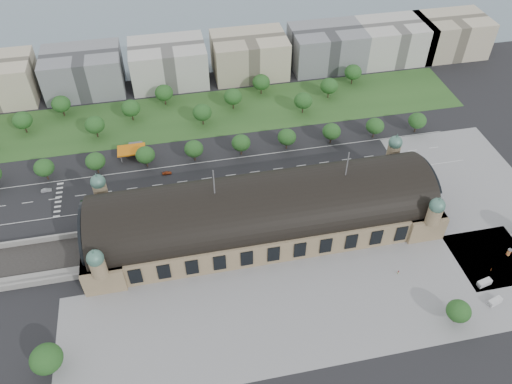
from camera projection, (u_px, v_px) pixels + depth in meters
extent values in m
plane|color=black|center=(263.00, 229.00, 220.04)|extent=(900.00, 900.00, 0.00)
cube|color=#957E5D|center=(263.00, 219.00, 215.91)|extent=(150.00, 40.00, 12.00)
cube|color=#957E5D|center=(105.00, 243.00, 206.14)|extent=(16.00, 43.00, 12.00)
cube|color=#957E5D|center=(407.00, 198.00, 225.69)|extent=(16.00, 43.00, 12.00)
cylinder|color=black|center=(263.00, 210.00, 211.78)|extent=(144.00, 37.60, 37.60)
cylinder|color=black|center=(85.00, 232.00, 199.76)|extent=(1.20, 32.00, 32.00)
cylinder|color=black|center=(424.00, 183.00, 221.06)|extent=(1.20, 32.00, 32.00)
cylinder|color=#957E5D|center=(101.00, 191.00, 214.18)|extent=(6.00, 6.00, 8.00)
sphere|color=#487464|center=(98.00, 182.00, 210.39)|extent=(6.40, 6.40, 6.40)
cone|color=#487464|center=(96.00, 175.00, 207.64)|extent=(1.00, 1.00, 2.50)
cylinder|color=#957E5D|center=(393.00, 152.00, 233.73)|extent=(6.00, 6.00, 8.00)
sphere|color=#487464|center=(396.00, 143.00, 229.94)|extent=(6.40, 6.40, 6.40)
cone|color=#487464|center=(397.00, 136.00, 227.19)|extent=(1.00, 1.00, 2.50)
cylinder|color=#957E5D|center=(98.00, 268.00, 184.33)|extent=(6.00, 6.00, 8.00)
sphere|color=#487464|center=(95.00, 258.00, 180.55)|extent=(6.40, 6.40, 6.40)
cone|color=#487464|center=(93.00, 251.00, 177.79)|extent=(1.00, 1.00, 2.50)
cylinder|color=#957E5D|center=(434.00, 215.00, 203.88)|extent=(6.00, 6.00, 8.00)
sphere|color=#487464|center=(437.00, 206.00, 200.10)|extent=(6.40, 6.40, 6.40)
cone|color=#487464|center=(440.00, 199.00, 197.34)|extent=(1.00, 1.00, 2.50)
cylinder|color=#59595B|center=(214.00, 182.00, 195.44)|extent=(0.50, 0.50, 12.00)
cylinder|color=#59595B|center=(347.00, 164.00, 203.47)|extent=(0.50, 0.50, 12.00)
cube|color=black|center=(0.00, 269.00, 203.96)|extent=(70.00, 22.00, 0.30)
cube|color=gray|center=(4.00, 245.00, 211.13)|extent=(70.00, 1.00, 3.00)
cube|color=gray|center=(313.00, 308.00, 190.24)|extent=(190.00, 48.00, 0.12)
cube|color=gray|center=(476.00, 196.00, 235.07)|extent=(56.00, 100.00, 0.12)
cube|color=black|center=(207.00, 178.00, 244.13)|extent=(260.00, 26.00, 0.10)
cube|color=#295020|center=(203.00, 114.00, 283.94)|extent=(300.00, 45.00, 0.10)
cube|color=#CE6A0C|center=(131.00, 150.00, 252.84)|extent=(14.00, 9.00, 0.70)
cube|color=#59595B|center=(136.00, 147.00, 259.53)|extent=(7.00, 5.00, 3.20)
cylinder|color=#59595B|center=(121.00, 151.00, 256.03)|extent=(0.50, 0.50, 4.40)
cylinder|color=#59595B|center=(143.00, 149.00, 257.64)|extent=(0.50, 0.50, 4.40)
cylinder|color=#59595B|center=(121.00, 159.00, 251.48)|extent=(0.50, 0.50, 4.40)
cylinder|color=#59595B|center=(143.00, 156.00, 253.09)|extent=(0.50, 0.50, 4.40)
cube|color=gray|center=(84.00, 72.00, 294.61)|extent=(45.00, 32.00, 24.00)
cube|color=#B6B3AC|center=(168.00, 63.00, 301.91)|extent=(45.00, 32.00, 24.00)
cube|color=#C0B497|center=(249.00, 55.00, 309.20)|extent=(45.00, 32.00, 24.00)
cube|color=gray|center=(327.00, 47.00, 316.50)|extent=(45.00, 32.00, 24.00)
cube|color=#B6B3AC|center=(393.00, 41.00, 323.06)|extent=(45.00, 32.00, 24.00)
cube|color=#C0B497|center=(450.00, 35.00, 328.90)|extent=(45.00, 32.00, 24.00)
cylinder|color=#2D2116|center=(47.00, 176.00, 242.21)|extent=(0.70, 0.70, 4.32)
ellipsoid|color=#174117|center=(44.00, 168.00, 238.58)|extent=(9.60, 9.60, 8.16)
cylinder|color=#2D2116|center=(98.00, 169.00, 245.71)|extent=(0.70, 0.70, 4.32)
ellipsoid|color=#174117|center=(95.00, 161.00, 242.08)|extent=(9.60, 9.60, 8.16)
cylinder|color=#2D2116|center=(147.00, 163.00, 249.21)|extent=(0.70, 0.70, 4.32)
ellipsoid|color=#174117|center=(145.00, 155.00, 245.58)|extent=(9.60, 9.60, 8.16)
cylinder|color=#2D2116|center=(195.00, 157.00, 252.71)|extent=(0.70, 0.70, 4.32)
ellipsoid|color=#174117|center=(194.00, 149.00, 249.08)|extent=(9.60, 9.60, 8.16)
cylinder|color=#2D2116|center=(241.00, 151.00, 256.22)|extent=(0.70, 0.70, 4.32)
ellipsoid|color=#174117|center=(241.00, 143.00, 252.58)|extent=(9.60, 9.60, 8.16)
cylinder|color=#2D2116|center=(286.00, 145.00, 259.72)|extent=(0.70, 0.70, 4.32)
ellipsoid|color=#174117|center=(287.00, 137.00, 256.08)|extent=(9.60, 9.60, 8.16)
cylinder|color=#2D2116|center=(331.00, 140.00, 263.22)|extent=(0.70, 0.70, 4.32)
ellipsoid|color=#174117|center=(332.00, 131.00, 259.58)|extent=(9.60, 9.60, 8.16)
cylinder|color=#2D2116|center=(373.00, 134.00, 266.72)|extent=(0.70, 0.70, 4.32)
ellipsoid|color=#174117|center=(375.00, 126.00, 263.09)|extent=(9.60, 9.60, 8.16)
cylinder|color=#2D2116|center=(415.00, 129.00, 270.22)|extent=(0.70, 0.70, 4.32)
ellipsoid|color=#174117|center=(417.00, 121.00, 266.59)|extent=(9.60, 9.60, 8.16)
cylinder|color=#2D2116|center=(26.00, 129.00, 269.74)|extent=(0.70, 0.70, 4.68)
ellipsoid|color=#174117|center=(22.00, 120.00, 265.80)|extent=(10.40, 10.40, 8.84)
cylinder|color=#2D2116|center=(64.00, 112.00, 281.04)|extent=(0.70, 0.70, 4.68)
ellipsoid|color=#174117|center=(61.00, 104.00, 277.10)|extent=(10.40, 10.40, 8.84)
cylinder|color=#2D2116|center=(97.00, 133.00, 266.76)|extent=(0.70, 0.70, 4.68)
ellipsoid|color=#174117|center=(95.00, 125.00, 262.82)|extent=(10.40, 10.40, 8.84)
cylinder|color=#2D2116|center=(133.00, 117.00, 278.06)|extent=(0.70, 0.70, 4.68)
ellipsoid|color=#174117|center=(131.00, 108.00, 274.12)|extent=(10.40, 10.40, 8.84)
cylinder|color=#2D2116|center=(165.00, 101.00, 289.36)|extent=(0.70, 0.70, 4.68)
ellipsoid|color=#174117|center=(164.00, 93.00, 285.42)|extent=(10.40, 10.40, 8.84)
cylinder|color=#2D2116|center=(203.00, 121.00, 275.07)|extent=(0.70, 0.70, 4.68)
ellipsoid|color=#174117|center=(202.00, 112.00, 271.14)|extent=(10.40, 10.40, 8.84)
cylinder|color=#2D2116|center=(233.00, 105.00, 286.37)|extent=(0.70, 0.70, 4.68)
ellipsoid|color=#174117|center=(233.00, 97.00, 282.44)|extent=(10.40, 10.40, 8.84)
cylinder|color=#2D2116|center=(261.00, 90.00, 297.67)|extent=(0.70, 0.70, 4.68)
ellipsoid|color=#174117|center=(261.00, 82.00, 293.73)|extent=(10.40, 10.40, 8.84)
cylinder|color=#2D2116|center=(303.00, 109.00, 283.39)|extent=(0.70, 0.70, 4.68)
ellipsoid|color=#174117|center=(303.00, 101.00, 279.45)|extent=(10.40, 10.40, 8.84)
cylinder|color=#2D2116|center=(328.00, 94.00, 294.69)|extent=(0.70, 0.70, 4.68)
ellipsoid|color=#174117|center=(329.00, 86.00, 290.75)|extent=(10.40, 10.40, 8.84)
cylinder|color=#2D2116|center=(352.00, 80.00, 305.99)|extent=(0.70, 0.70, 4.68)
ellipsoid|color=#174117|center=(353.00, 72.00, 302.05)|extent=(10.40, 10.40, 8.84)
cylinder|color=#2D2116|center=(51.00, 367.00, 170.50)|extent=(0.70, 0.70, 4.68)
ellipsoid|color=#174117|center=(46.00, 359.00, 166.57)|extent=(11.00, 11.00, 9.35)
cylinder|color=#2D2116|center=(455.00, 318.00, 184.80)|extent=(0.70, 0.70, 3.96)
ellipsoid|color=#174117|center=(459.00, 311.00, 181.47)|extent=(9.00, 9.00, 7.65)
imported|color=#929499|center=(46.00, 190.00, 236.84)|extent=(4.89, 2.01, 1.58)
imported|color=black|center=(117.00, 205.00, 229.78)|extent=(4.61, 2.20, 1.27)
imported|color=maroon|center=(167.00, 173.00, 246.05)|extent=(4.72, 2.12, 1.34)
imported|color=silver|center=(400.00, 166.00, 250.00)|extent=(4.61, 2.15, 1.28)
imported|color=black|center=(120.00, 208.00, 228.19)|extent=(4.38, 3.70, 1.42)
imported|color=maroon|center=(87.00, 213.00, 226.13)|extent=(6.28, 5.29, 1.60)
imported|color=#1B244E|center=(111.00, 215.00, 224.84)|extent=(5.70, 3.89, 1.53)
imported|color=slate|center=(179.00, 205.00, 229.63)|extent=(4.57, 3.73, 1.46)
imported|color=#BDBDBF|center=(163.00, 208.00, 228.26)|extent=(4.62, 3.45, 1.46)
imported|color=gray|center=(202.00, 200.00, 232.10)|extent=(6.11, 4.52, 1.54)
imported|color=black|center=(167.00, 202.00, 231.48)|extent=(4.88, 3.73, 1.32)
imported|color=red|center=(255.00, 183.00, 239.27)|extent=(11.76, 3.47, 3.23)
imported|color=white|center=(282.00, 180.00, 240.99)|extent=(11.30, 3.04, 3.12)
imported|color=beige|center=(315.00, 171.00, 245.61)|extent=(13.15, 4.19, 3.60)
cube|color=silver|center=(484.00, 283.00, 197.34)|extent=(6.12, 3.47, 2.50)
cube|color=silver|center=(480.00, 285.00, 196.99)|extent=(1.95, 2.39, 1.73)
cube|color=silver|center=(495.00, 302.00, 191.02)|extent=(6.07, 3.72, 2.45)
cube|color=silver|center=(491.00, 304.00, 190.59)|extent=(2.02, 2.41, 1.70)
cylinder|color=#D1344F|center=(509.00, 252.00, 208.22)|extent=(1.46, 1.46, 3.12)
cylinder|color=#59595B|center=(510.00, 250.00, 207.08)|extent=(1.77, 1.77, 0.26)
imported|color=gray|center=(398.00, 272.00, 201.51)|extent=(0.94, 0.58, 1.84)
imported|color=gray|center=(491.00, 269.00, 202.64)|extent=(0.69, 0.74, 1.70)
imported|color=gray|center=(449.00, 305.00, 190.48)|extent=(0.86, 1.16, 1.65)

